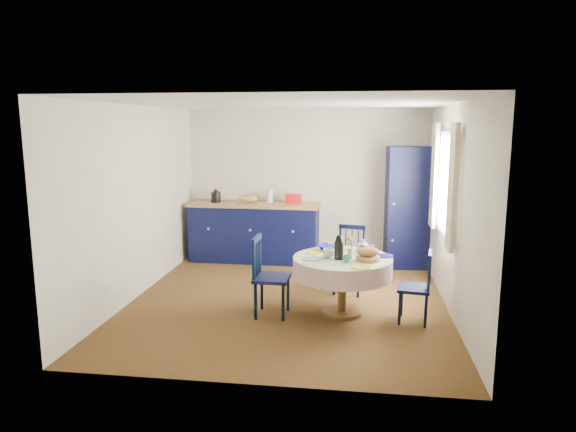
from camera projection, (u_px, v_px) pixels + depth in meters
name	position (u px, v px, depth m)	size (l,w,h in m)	color
floor	(288.00, 299.00, 6.69)	(4.50, 4.50, 0.00)	black
ceiling	(288.00, 104.00, 6.25)	(4.50, 4.50, 0.00)	white
wall_back	(306.00, 185.00, 8.67)	(4.00, 0.02, 2.50)	silver
wall_left	(138.00, 202.00, 6.73)	(0.02, 4.50, 2.50)	silver
wall_right	(452.00, 208.00, 6.21)	(0.02, 4.50, 2.50)	silver
window	(445.00, 183.00, 6.46)	(0.10, 1.74, 1.45)	white
kitchen_counter	(254.00, 231.00, 8.57)	(2.18, 0.72, 1.21)	black
pantry_cabinet	(408.00, 208.00, 8.11)	(0.71, 0.53, 1.92)	black
dining_table	(343.00, 267.00, 6.06)	(1.18, 1.17, 0.99)	#503B16
chair_left	(269.00, 276.00, 6.07)	(0.42, 0.44, 0.96)	black
chair_far	(349.00, 259.00, 6.93)	(0.47, 0.46, 0.91)	black
chair_right	(417.00, 287.00, 5.86)	(0.41, 0.43, 0.84)	black
mug_a	(328.00, 253.00, 6.03)	(0.14, 0.14, 0.11)	silver
mug_b	(346.00, 259.00, 5.81)	(0.09, 0.09, 0.08)	teal
mug_c	(363.00, 248.00, 6.27)	(0.13, 0.13, 0.10)	black
mug_d	(332.00, 246.00, 6.39)	(0.10, 0.10, 0.09)	silver
cobalt_bowl	(329.00, 247.00, 6.39)	(0.28, 0.28, 0.07)	navy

